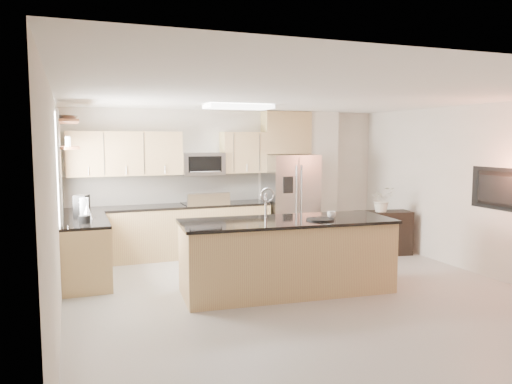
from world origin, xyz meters
name	(u,v)px	position (x,y,z in m)	size (l,w,h in m)	color
floor	(307,299)	(0.00, 0.00, 0.00)	(6.50, 6.50, 0.00)	#A5A39D
ceiling	(310,97)	(0.00, 0.00, 2.60)	(6.00, 6.50, 0.02)	white
wall_back	(231,180)	(0.00, 3.25, 1.30)	(6.00, 0.02, 2.60)	beige
wall_left	(56,212)	(-3.00, 0.00, 1.30)	(0.02, 6.50, 2.60)	beige
wall_right	(490,191)	(3.00, 0.00, 1.30)	(0.02, 6.50, 2.60)	beige
back_counter	(170,231)	(-1.23, 2.93, 0.47)	(3.55, 0.66, 1.44)	tan
left_counter	(85,251)	(-2.67, 1.85, 0.46)	(0.66, 1.50, 0.92)	tan
range	(205,228)	(-0.60, 2.92, 0.47)	(0.76, 0.64, 1.14)	black
upper_cabinets	(163,153)	(-1.30, 3.09, 1.83)	(3.50, 0.33, 0.75)	tan
microwave	(202,164)	(-0.60, 3.04, 1.63)	(0.76, 0.40, 0.40)	#A6A6A8
refrigerator	(290,202)	(1.06, 2.87, 0.89)	(0.92, 0.78, 1.78)	#A6A6A8
partition_column	(321,178)	(1.82, 3.10, 1.30)	(0.60, 0.30, 2.60)	silver
window	(59,169)	(-2.98, 1.85, 1.65)	(0.04, 1.15, 1.65)	white
shelf_lower	(68,148)	(-2.85, 1.95, 1.95)	(0.30, 1.20, 0.04)	brown
shelf_upper	(67,121)	(-2.85, 1.95, 2.32)	(0.30, 1.20, 0.04)	brown
ceiling_fixture	(238,107)	(-0.40, 1.60, 2.56)	(1.00, 0.50, 0.06)	white
island	(287,256)	(-0.12, 0.38, 0.50)	(2.94, 1.26, 1.41)	tan
credenza	(383,233)	(2.40, 1.79, 0.39)	(0.98, 0.41, 0.78)	black
cup	(332,215)	(0.50, 0.28, 1.04)	(0.12, 0.12, 0.10)	silver
platter	(320,219)	(0.27, 0.19, 1.00)	(0.37, 0.37, 0.02)	black
blender	(84,212)	(-2.67, 1.49, 1.07)	(0.15, 0.15, 0.36)	black
kettle	(87,212)	(-2.62, 1.88, 1.03)	(0.19, 0.19, 0.24)	#A6A6A8
coffee_maker	(82,207)	(-2.69, 2.01, 1.08)	(0.25, 0.27, 0.33)	black
bowl	(67,117)	(-2.85, 2.07, 2.39)	(0.41, 0.41, 0.10)	#A6A6A8
flower_vase	(382,193)	(2.32, 1.74, 1.12)	(0.61, 0.53, 0.68)	beige
television	(496,189)	(2.91, -0.20, 1.35)	(1.08, 0.14, 0.62)	black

